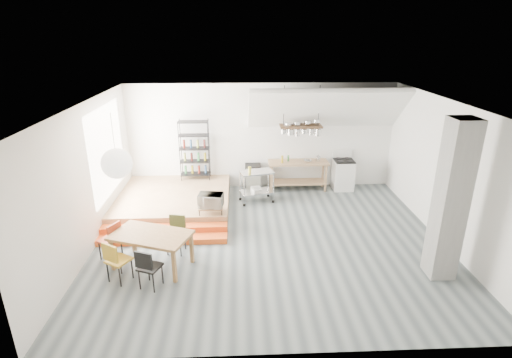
{
  "coord_description": "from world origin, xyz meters",
  "views": [
    {
      "loc": [
        -0.7,
        -8.24,
        4.65
      ],
      "look_at": [
        -0.29,
        0.8,
        1.25
      ],
      "focal_mm": 28.0,
      "sensor_mm": 36.0,
      "label": 1
    }
  ],
  "objects_px": {
    "dining_table": "(151,238)",
    "rolling_cart": "(257,182)",
    "stove": "(343,174)",
    "mini_fridge": "(253,177)"
  },
  "relations": [
    {
      "from": "dining_table",
      "to": "rolling_cart",
      "type": "height_order",
      "value": "rolling_cart"
    },
    {
      "from": "stove",
      "to": "mini_fridge",
      "type": "bearing_deg",
      "value": 179.09
    },
    {
      "from": "dining_table",
      "to": "rolling_cart",
      "type": "distance_m",
      "value": 3.98
    },
    {
      "from": "rolling_cart",
      "to": "mini_fridge",
      "type": "height_order",
      "value": "rolling_cart"
    },
    {
      "from": "mini_fridge",
      "to": "dining_table",
      "type": "bearing_deg",
      "value": -118.41
    },
    {
      "from": "stove",
      "to": "mini_fridge",
      "type": "xyz_separation_m",
      "value": [
        -2.77,
        0.04,
        -0.08
      ]
    },
    {
      "from": "stove",
      "to": "rolling_cart",
      "type": "bearing_deg",
      "value": -162.22
    },
    {
      "from": "stove",
      "to": "rolling_cart",
      "type": "relative_size",
      "value": 1.15
    },
    {
      "from": "rolling_cart",
      "to": "mini_fridge",
      "type": "relative_size",
      "value": 1.27
    },
    {
      "from": "stove",
      "to": "rolling_cart",
      "type": "distance_m",
      "value": 2.84
    }
  ]
}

